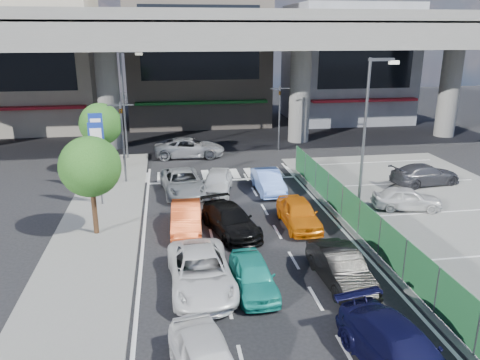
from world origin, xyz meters
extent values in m
plane|color=black|center=(0.00, 0.00, 0.00)|extent=(120.00, 120.00, 0.00)
cube|color=slate|center=(11.00, 2.00, 0.03)|extent=(12.00, 28.00, 0.06)
cube|color=slate|center=(-7.00, 4.00, 0.06)|extent=(4.00, 30.00, 0.12)
cylinder|color=slate|center=(-8.00, 22.00, 4.00)|extent=(1.80, 1.80, 8.00)
cylinder|color=slate|center=(8.00, 22.00, 4.00)|extent=(1.80, 1.80, 8.00)
cylinder|color=slate|center=(22.00, 22.00, 4.00)|extent=(1.80, 1.80, 8.00)
cube|color=slate|center=(0.00, 22.00, 9.00)|extent=(64.00, 14.00, 2.00)
cube|color=slate|center=(0.00, 15.20, 10.30)|extent=(64.00, 0.40, 0.90)
cube|color=slate|center=(0.00, 28.80, 10.30)|extent=(64.00, 0.40, 0.90)
cube|color=gray|center=(-16.00, 32.00, 6.50)|extent=(12.00, 10.00, 13.00)
cube|color=maroon|center=(-16.00, 26.90, 2.80)|extent=(10.80, 1.60, 0.25)
cube|color=black|center=(-16.00, 26.98, 7.15)|extent=(9.60, 0.10, 5.85)
cube|color=gray|center=(0.00, 33.00, 7.50)|extent=(14.00, 10.00, 15.00)
cube|color=#125C1F|center=(0.00, 27.90, 2.80)|extent=(12.60, 1.60, 0.25)
cube|color=black|center=(0.00, 27.98, 8.25)|extent=(11.20, 0.10, 6.75)
cube|color=slate|center=(16.00, 32.00, 6.00)|extent=(12.00, 10.00, 12.00)
cube|color=maroon|center=(16.00, 26.90, 2.80)|extent=(10.80, 1.60, 0.25)
cube|color=black|center=(16.00, 26.98, 6.60)|extent=(9.60, 0.10, 5.40)
cylinder|color=#595B60|center=(-6.20, 12.00, 2.60)|extent=(0.14, 0.14, 5.20)
cube|color=#595B60|center=(-6.20, 12.00, 5.00)|extent=(1.60, 0.08, 0.08)
imported|color=black|center=(-6.20, 12.00, 4.70)|extent=(0.26, 1.24, 0.50)
cylinder|color=#595B60|center=(5.50, 19.00, 2.60)|extent=(0.14, 0.14, 5.20)
cube|color=#595B60|center=(5.50, 19.00, 5.00)|extent=(1.60, 0.08, 0.08)
imported|color=black|center=(5.50, 19.00, 4.70)|extent=(0.26, 1.24, 0.50)
cylinder|color=#595B60|center=(7.00, 6.00, 4.00)|extent=(0.16, 0.16, 8.00)
cube|color=#595B60|center=(7.60, 6.00, 7.90)|extent=(1.40, 0.15, 0.15)
cube|color=silver|center=(8.30, 6.00, 7.75)|extent=(0.50, 0.22, 0.18)
cylinder|color=#595B60|center=(-6.50, 18.00, 4.00)|extent=(0.16, 0.16, 8.00)
cube|color=#595B60|center=(-5.90, 18.00, 7.90)|extent=(1.40, 0.15, 0.15)
cube|color=silver|center=(-5.20, 18.00, 7.75)|extent=(0.50, 0.22, 0.18)
cylinder|color=#595B60|center=(-7.20, 8.00, 1.10)|extent=(0.10, 0.10, 2.20)
cube|color=navy|center=(-7.20, 8.00, 3.20)|extent=(0.80, 0.12, 3.00)
cube|color=white|center=(-7.20, 7.93, 3.20)|extent=(0.60, 0.02, 2.40)
cylinder|color=#595B60|center=(-7.60, 11.00, 1.10)|extent=(0.10, 0.10, 2.20)
cube|color=navy|center=(-7.60, 11.00, 3.20)|extent=(0.80, 0.12, 3.00)
cube|color=white|center=(-7.60, 10.93, 3.20)|extent=(0.60, 0.02, 2.40)
cylinder|color=#382314|center=(-7.00, 4.00, 1.20)|extent=(0.24, 0.24, 2.40)
sphere|color=#194112|center=(-7.00, 4.00, 3.40)|extent=(2.80, 2.80, 2.80)
cylinder|color=#382314|center=(-7.80, 14.50, 1.20)|extent=(0.24, 0.24, 2.40)
sphere|color=#194112|center=(-7.80, 14.50, 3.40)|extent=(2.80, 2.80, 2.80)
imported|color=black|center=(2.73, -7.11, 0.69)|extent=(2.74, 5.02, 1.38)
imported|color=silver|center=(-2.46, -1.60, 0.69)|extent=(2.48, 5.05, 1.38)
imported|color=teal|center=(-0.54, -2.06, 0.62)|extent=(1.58, 3.67, 1.24)
imported|color=black|center=(2.85, -2.12, 0.68)|extent=(1.62, 4.18, 1.36)
imported|color=#D64D20|center=(-2.74, 3.90, 0.66)|extent=(1.59, 4.08, 1.32)
imported|color=black|center=(-0.65, 3.28, 0.65)|extent=(2.89, 4.77, 1.29)
imported|color=#D0660A|center=(2.80, 3.55, 0.68)|extent=(1.62, 4.01, 1.37)
imported|color=#929598|center=(-2.69, 9.44, 0.69)|extent=(2.83, 5.19, 1.38)
imported|color=white|center=(-0.62, 9.26, 0.69)|extent=(2.46, 4.30, 1.38)
imported|color=#5E86DF|center=(2.42, 8.92, 0.66)|extent=(1.49, 4.06, 1.33)
imported|color=#989AA0|center=(-1.80, 17.98, 0.74)|extent=(5.47, 2.73, 1.49)
imported|color=silver|center=(9.16, 4.75, 0.68)|extent=(3.86, 2.27, 1.23)
imported|color=#323338|center=(12.44, 8.62, 0.71)|extent=(4.67, 2.39, 1.30)
cone|color=#F64D0D|center=(5.65, 5.51, 0.38)|extent=(0.44, 0.44, 0.65)
camera|label=1|loc=(-3.46, -17.29, 9.27)|focal=35.00mm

